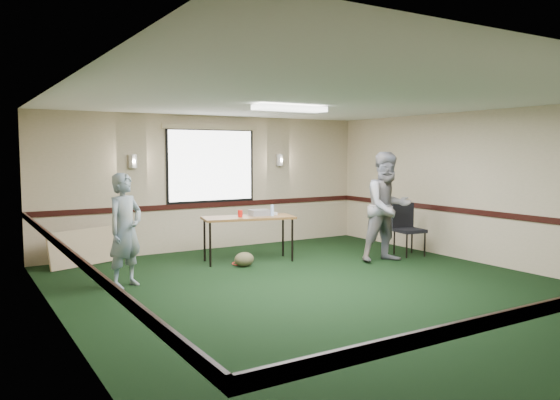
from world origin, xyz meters
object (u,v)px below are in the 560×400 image
conference_chair (407,225)px  person_left (125,230)px  person_right (388,207)px  folding_table (248,220)px  projector (259,213)px

conference_chair → person_left: person_left is taller
person_right → folding_table: bearing=155.2°
person_right → conference_chair: bearing=27.5°
projector → conference_chair: bearing=-15.2°
projector → conference_chair: conference_chair is taller
folding_table → projector: (0.24, 0.01, 0.11)m
person_left → folding_table: bearing=-12.5°
person_left → person_right: bearing=-36.5°
conference_chair → person_right: bearing=-149.9°
folding_table → person_right: bearing=-18.6°
folding_table → person_right: 2.52m
projector → person_left: size_ratio=0.20×
folding_table → projector: 0.26m
folding_table → person_right: size_ratio=0.88×
projector → person_right: bearing=-28.8°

